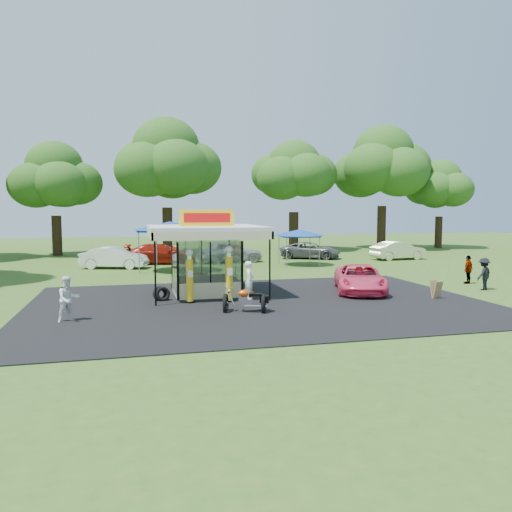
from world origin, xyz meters
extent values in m
plane|color=#2F571B|center=(0.00, 0.00, 0.00)|extent=(120.00, 120.00, 0.00)
cube|color=black|center=(0.00, 2.00, 0.02)|extent=(20.00, 14.00, 0.04)
cube|color=white|center=(-2.00, 5.00, 0.03)|extent=(3.00, 3.00, 0.06)
cube|color=white|center=(-2.00, 5.00, 3.29)|extent=(5.40, 5.40, 0.18)
cube|color=yellow|center=(-2.00, 4.50, 3.78)|extent=(2.60, 0.25, 0.80)
cube|color=red|center=(-2.00, 4.37, 3.78)|extent=(2.21, 0.02, 0.45)
cylinder|color=black|center=(-4.55, 2.45, 1.60)|extent=(0.08, 0.08, 3.20)
cylinder|color=black|center=(0.55, 2.45, 1.60)|extent=(0.08, 0.08, 3.20)
cylinder|color=black|center=(-3.03, 2.83, 0.05)|extent=(0.46, 0.46, 0.10)
cylinder|color=yellow|center=(-3.03, 2.83, 1.03)|extent=(0.31, 0.31, 1.86)
cylinder|color=silver|center=(-3.03, 2.83, 2.07)|extent=(0.21, 0.21, 0.21)
sphere|color=white|center=(-3.03, 2.83, 2.28)|extent=(0.33, 0.33, 0.33)
cube|color=white|center=(-3.03, 2.65, 1.35)|extent=(0.23, 0.02, 0.31)
cylinder|color=black|center=(-1.29, 2.66, 0.05)|extent=(0.48, 0.48, 0.11)
cylinder|color=yellow|center=(-1.29, 2.66, 1.09)|extent=(0.33, 0.33, 1.95)
cylinder|color=silver|center=(-1.29, 2.66, 2.17)|extent=(0.22, 0.22, 0.22)
sphere|color=white|center=(-1.29, 2.66, 2.39)|extent=(0.35, 0.35, 0.35)
cube|color=white|center=(-1.29, 2.46, 1.41)|extent=(0.24, 0.02, 0.33)
torus|color=black|center=(-1.85, 0.51, 0.35)|extent=(0.42, 0.87, 0.86)
torus|color=black|center=(-0.38, 0.04, 0.35)|extent=(0.42, 0.87, 0.86)
cube|color=silver|center=(-1.07, 0.26, 0.51)|extent=(0.63, 0.45, 0.31)
ellipsoid|color=#C3470D|center=(-1.07, 0.26, 0.80)|extent=(0.66, 0.37, 0.31)
cube|color=black|center=(-0.73, 0.15, 0.74)|extent=(0.62, 0.43, 0.10)
cube|color=black|center=(-0.35, 0.03, 0.56)|extent=(0.45, 0.44, 0.29)
cylinder|color=silver|center=(-1.70, 0.46, 0.72)|extent=(0.45, 0.20, 0.92)
cylinder|color=silver|center=(-1.56, 0.42, 1.08)|extent=(0.24, 0.60, 0.05)
sphere|color=silver|center=(-1.72, 0.47, 0.87)|extent=(0.16, 0.16, 0.16)
imported|color=white|center=(-0.92, 0.21, 1.34)|extent=(0.52, 0.65, 1.54)
torus|color=black|center=(-4.18, 3.57, 0.34)|extent=(0.74, 0.47, 0.70)
torus|color=black|center=(-4.30, 3.71, 0.34)|extent=(0.76, 0.55, 0.70)
cube|color=#593819|center=(8.28, 1.06, 0.43)|extent=(0.51, 0.34, 0.85)
cube|color=#593819|center=(8.28, 1.27, 0.43)|extent=(0.51, 0.34, 0.85)
imported|color=yellow|center=(-2.00, 7.20, 0.48)|extent=(2.82, 1.13, 0.96)
imported|color=#F74370|center=(5.63, 3.73, 0.70)|extent=(3.86, 5.49, 1.39)
imported|color=white|center=(-7.83, 0.21, 0.86)|extent=(1.05, 0.97, 1.73)
imported|color=black|center=(12.23, 2.88, 0.84)|extent=(1.25, 1.02, 1.68)
imported|color=gray|center=(12.89, 4.99, 0.80)|extent=(1.01, 0.80, 1.61)
imported|color=white|center=(-6.73, 17.47, 0.77)|extent=(4.92, 2.87, 1.53)
imported|color=#9E1A0C|center=(-3.33, 19.76, 0.78)|extent=(5.58, 2.73, 1.56)
imported|color=#9D9DA1|center=(2.03, 19.42, 0.87)|extent=(5.32, 2.77, 1.73)
imported|color=#515052|center=(9.32, 20.87, 0.70)|extent=(5.57, 4.41, 1.41)
imported|color=beige|center=(16.15, 18.27, 0.77)|extent=(4.81, 2.12, 1.54)
cylinder|color=gray|center=(-4.56, 16.39, 1.34)|extent=(0.07, 0.07, 2.69)
cylinder|color=gray|center=(-1.40, 16.39, 1.34)|extent=(0.07, 0.07, 2.69)
cylinder|color=gray|center=(-4.56, 13.23, 1.34)|extent=(0.07, 0.07, 2.69)
cylinder|color=gray|center=(-1.40, 13.23, 1.34)|extent=(0.07, 0.07, 2.69)
cube|color=#173C99|center=(-2.98, 14.81, 2.75)|extent=(3.36, 3.36, 0.13)
cone|color=#173C99|center=(-2.98, 14.81, 3.10)|extent=(4.84, 4.84, 0.56)
cylinder|color=gray|center=(5.44, 17.49, 1.07)|extent=(0.05, 0.05, 2.14)
cylinder|color=gray|center=(7.91, 17.49, 1.07)|extent=(0.05, 0.05, 2.14)
cylinder|color=gray|center=(5.44, 15.01, 1.07)|extent=(0.05, 0.05, 2.14)
cylinder|color=gray|center=(7.91, 15.01, 1.07)|extent=(0.05, 0.05, 2.14)
cube|color=#173C99|center=(6.67, 16.25, 2.19)|extent=(2.68, 2.68, 0.11)
cone|color=#173C99|center=(6.67, 16.25, 2.47)|extent=(3.85, 3.85, 0.45)
cylinder|color=black|center=(-12.08, 29.16, 1.82)|extent=(0.86, 0.86, 3.64)
ellipsoid|color=#254F16|center=(-12.08, 29.16, 6.45)|extent=(8.44, 8.44, 7.24)
cylinder|color=black|center=(-2.19, 28.33, 2.19)|extent=(0.94, 0.94, 4.38)
ellipsoid|color=#254F16|center=(-2.19, 28.33, 7.89)|extent=(10.52, 10.52, 9.02)
cylinder|color=black|center=(10.64, 29.41, 1.97)|extent=(0.98, 0.98, 3.93)
ellipsoid|color=#254F16|center=(10.64, 29.41, 6.99)|extent=(9.18, 9.18, 7.87)
cylinder|color=black|center=(20.36, 29.10, 2.29)|extent=(0.92, 0.92, 4.58)
ellipsoid|color=#254F16|center=(20.36, 29.10, 8.14)|extent=(10.68, 10.68, 9.16)
cylinder|color=black|center=(27.13, 28.87, 1.71)|extent=(0.77, 0.77, 3.43)
ellipsoid|color=#254F16|center=(27.13, 28.87, 6.01)|extent=(7.74, 7.74, 6.63)
camera|label=1|loc=(-5.51, -19.17, 4.16)|focal=35.00mm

